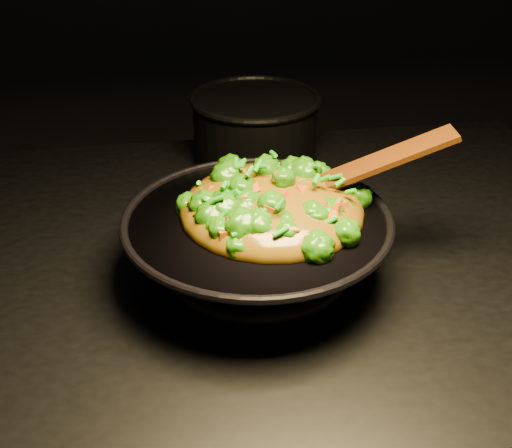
{
  "coord_description": "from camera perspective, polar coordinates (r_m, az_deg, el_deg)",
  "views": [
    {
      "loc": [
        -0.2,
        -0.88,
        1.48
      ],
      "look_at": [
        -0.07,
        -0.08,
        0.99
      ],
      "focal_mm": 45.0,
      "sensor_mm": 36.0,
      "label": 1
    }
  ],
  "objects": [
    {
      "name": "spatula",
      "position": [
        0.95,
        8.52,
        4.57
      ],
      "size": [
        0.3,
        0.07,
        0.13
      ],
      "primitive_type": "cube",
      "rotation": [
        0.0,
        -0.38,
        -0.09
      ],
      "color": "#3C1906",
      "rests_on": "wok"
    },
    {
      "name": "back_pot",
      "position": [
        1.31,
        -0.07,
        8.46
      ],
      "size": [
        0.32,
        0.32,
        0.14
      ],
      "primitive_type": "cylinder",
      "rotation": [
        0.0,
        0.0,
        0.37
      ],
      "color": "black",
      "rests_on": "stovetop"
    },
    {
      "name": "stir_fry",
      "position": [
        0.92,
        1.45,
        3.51
      ],
      "size": [
        0.31,
        0.31,
        0.09
      ],
      "primitive_type": null,
      "rotation": [
        0.0,
        0.0,
        -0.16
      ],
      "color": "#226006",
      "rests_on": "wok"
    },
    {
      "name": "wok",
      "position": [
        0.95,
        0.09,
        -2.29
      ],
      "size": [
        0.5,
        0.5,
        0.11
      ],
      "primitive_type": null,
      "rotation": [
        0.0,
        0.0,
        -0.42
      ],
      "color": "black",
      "rests_on": "stovetop"
    },
    {
      "name": "stovetop",
      "position": [
        1.37,
        2.55,
        -17.71
      ],
      "size": [
        1.2,
        0.9,
        0.9
      ],
      "primitive_type": "cube",
      "color": "black",
      "rests_on": "ground"
    }
  ]
}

